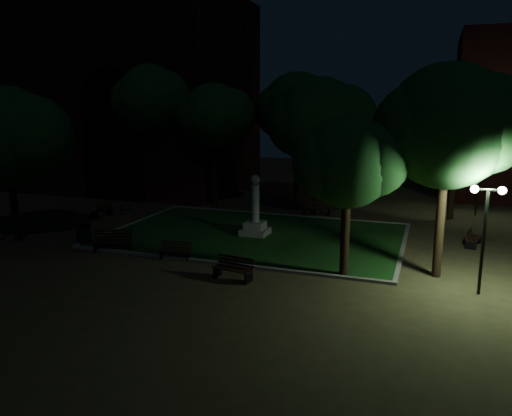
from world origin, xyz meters
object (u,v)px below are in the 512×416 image
at_px(bench_left_side, 102,211).
at_px(bench_right_side, 472,239).
at_px(bench_near_left, 175,251).
at_px(trash_bin, 84,234).
at_px(bench_west_near, 112,241).
at_px(monument, 255,218).
at_px(bench_near_right, 234,269).
at_px(bicycle, 125,209).
at_px(bench_far_side, 317,209).

bearing_deg(bench_left_side, bench_right_side, 93.12).
height_order(bench_near_left, trash_bin, trash_bin).
bearing_deg(bench_west_near, bench_right_side, -1.33).
relative_size(monument, bench_left_side, 2.01).
distance_m(bench_near_left, bench_left_side, 10.27).
distance_m(monument, bench_left_side, 10.45).
distance_m(bench_west_near, trash_bin, 2.12).
bearing_deg(bench_near_right, trash_bin, 174.96).
distance_m(monument, bench_near_right, 6.83).
bearing_deg(bicycle, bench_left_side, 143.33).
bearing_deg(bench_right_side, bench_west_near, 125.42).
height_order(bench_near_right, bench_right_side, bench_near_right).
relative_size(bench_near_right, trash_bin, 1.74).
bearing_deg(bicycle, bench_near_right, -119.91).
bearing_deg(bench_near_right, bench_right_side, 50.99).
distance_m(bench_near_right, trash_bin, 9.31).
xyz_separation_m(bench_right_side, trash_bin, (-18.34, -6.12, 0.12)).
relative_size(bench_west_near, trash_bin, 1.90).
xyz_separation_m(bench_left_side, bench_far_side, (12.41, 4.95, 0.05)).
xyz_separation_m(bench_west_near, bench_far_side, (7.52, 10.81, -0.01)).
bearing_deg(monument, bench_near_left, -112.21).
bearing_deg(bench_west_near, bench_near_right, -37.63).
height_order(bench_near_right, bench_far_side, bench_far_side).
height_order(bench_near_left, bicycle, bicycle).
bearing_deg(bench_right_side, bench_far_side, 77.77).
bearing_deg(bench_near_left, trash_bin, 165.59).
height_order(bench_right_side, bicycle, bench_right_side).
bearing_deg(bench_near_right, bench_left_side, 156.31).
distance_m(bench_near_left, bench_west_near, 3.46).
distance_m(bench_left_side, trash_bin, 6.06).
bearing_deg(monument, bench_near_right, -77.58).
xyz_separation_m(bench_west_near, bench_right_side, (16.29, 6.62, -0.08)).
relative_size(bench_near_right, bench_west_near, 0.91).
relative_size(monument, bench_near_right, 1.85).
bearing_deg(bench_right_side, trash_bin, 121.75).
bearing_deg(trash_bin, bench_near_left, -6.43).
bearing_deg(trash_bin, bench_far_side, 47.09).
height_order(bench_far_side, trash_bin, trash_bin).
height_order(monument, trash_bin, monument).
xyz_separation_m(bench_right_side, bicycle, (-20.18, 0.22, 0.02)).
relative_size(bench_near_right, bench_right_side, 1.10).
height_order(bench_near_left, bench_near_right, bench_near_right).
distance_m(bench_near_left, bench_right_side, 14.49).
relative_size(bench_near_left, bicycle, 0.97).
height_order(bench_near_right, bicycle, bench_near_right).
xyz_separation_m(bench_west_near, bench_left_side, (-4.89, 5.85, -0.05)).
relative_size(bench_far_side, bicycle, 1.22).
distance_m(bench_right_side, bench_far_side, 9.71).
height_order(bench_near_left, bench_left_side, bench_left_side).
height_order(bench_right_side, bench_far_side, bench_far_side).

